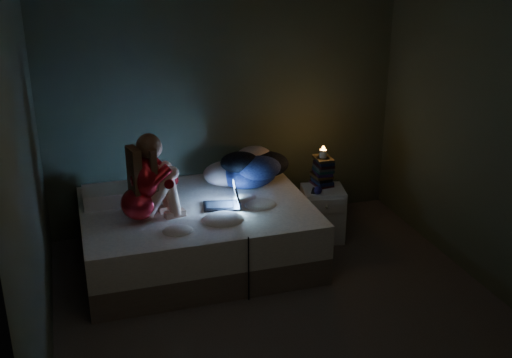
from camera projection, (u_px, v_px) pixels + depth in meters
name	position (u px, v px, depth m)	size (l,w,h in m)	color
floor	(286.00, 317.00, 5.09)	(3.60, 3.80, 0.02)	#4E4644
wall_back	(225.00, 101.00, 6.30)	(3.60, 0.02, 2.60)	#37412F
wall_front	(431.00, 301.00, 2.90)	(3.60, 0.02, 2.60)	#37412F
wall_left	(28.00, 192.00, 4.11)	(0.02, 3.80, 2.60)	#37412F
wall_right	(500.00, 142.00, 5.10)	(0.02, 3.80, 2.60)	#37412F
bed	(197.00, 234.00, 5.82)	(2.05, 1.54, 0.56)	#B5B2AA
pillow	(109.00, 195.00, 5.76)	(0.48, 0.34, 0.14)	white
woman	(137.00, 179.00, 5.28)	(0.48, 0.31, 0.77)	maroon
laptop	(221.00, 195.00, 5.65)	(0.33, 0.23, 0.23)	black
clothes_pile	(247.00, 167.00, 6.14)	(0.62, 0.49, 0.37)	#11124B
nightstand	(322.00, 214.00, 6.27)	(0.40, 0.36, 0.54)	silver
book_stack	(322.00, 171.00, 6.20)	(0.19, 0.25, 0.30)	black
candle	(323.00, 152.00, 6.13)	(0.07, 0.07, 0.08)	beige
phone	(317.00, 191.00, 6.09)	(0.07, 0.14, 0.01)	black
blue_orb	(321.00, 191.00, 6.02)	(0.08, 0.08, 0.08)	#1C184E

